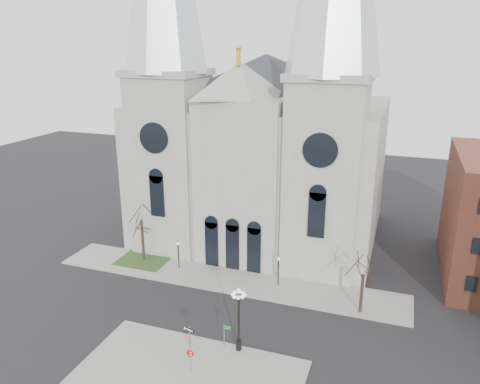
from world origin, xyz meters
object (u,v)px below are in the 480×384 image
(stop_sign, at_px, (191,355))
(street_name_sign, at_px, (225,333))
(globe_lamp, at_px, (239,312))
(one_way_sign, at_px, (190,335))

(stop_sign, relative_size, street_name_sign, 0.98)
(globe_lamp, relative_size, street_name_sign, 2.74)
(stop_sign, relative_size, one_way_sign, 0.88)
(stop_sign, distance_m, street_name_sign, 4.23)
(globe_lamp, relative_size, one_way_sign, 2.44)
(stop_sign, distance_m, globe_lamp, 5.23)
(stop_sign, xyz_separation_m, one_way_sign, (-1.19, 2.35, 0.07))
(globe_lamp, bearing_deg, street_name_sign, 177.57)
(globe_lamp, distance_m, one_way_sign, 4.67)
(stop_sign, xyz_separation_m, street_name_sign, (1.40, 3.99, -0.26))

